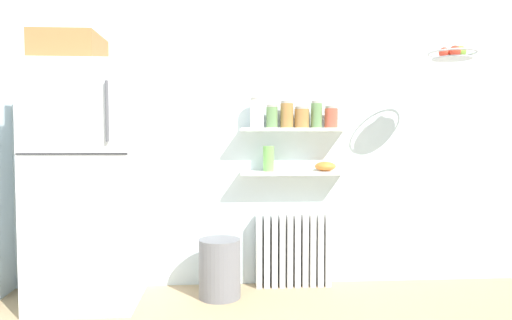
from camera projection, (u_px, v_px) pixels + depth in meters
name	position (u px, v px, depth m)	size (l,w,h in m)	color
back_wall	(287.00, 127.00, 3.81)	(7.04, 0.10, 2.60)	silver
refrigerator	(87.00, 178.00, 3.35)	(0.73, 0.69, 1.95)	silver
radiator	(293.00, 250.00, 3.74)	(0.61, 0.12, 0.59)	white
wall_shelf_lower	(294.00, 173.00, 3.68)	(0.86, 0.22, 0.03)	white
wall_shelf_upper	(294.00, 130.00, 3.66)	(0.86, 0.22, 0.03)	white
storage_jar_0	(257.00, 113.00, 3.63)	(0.11, 0.11, 0.24)	silver
storage_jar_1	(272.00, 116.00, 3.64)	(0.09, 0.09, 0.18)	#5B7F4C
storage_jar_2	(287.00, 115.00, 3.65)	(0.10, 0.10, 0.21)	olive
storage_jar_3	(302.00, 117.00, 3.66)	(0.12, 0.12, 0.17)	olive
storage_jar_4	(316.00, 115.00, 3.66)	(0.09, 0.09, 0.22)	#5B7F4C
storage_jar_5	(331.00, 117.00, 3.67)	(0.11, 0.11, 0.18)	#C64C38
vase	(269.00, 159.00, 3.66)	(0.09, 0.09, 0.20)	#66A84C
shelf_bowl	(325.00, 166.00, 3.69)	(0.17, 0.17, 0.08)	orange
trash_bin	(220.00, 268.00, 3.47)	(0.32, 0.32, 0.45)	slate
hanging_fruit_basket	(452.00, 54.00, 3.31)	(0.34, 0.34, 0.10)	#B2B2B7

